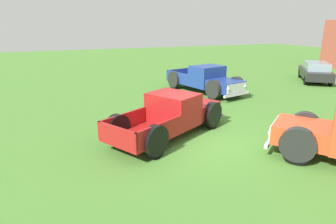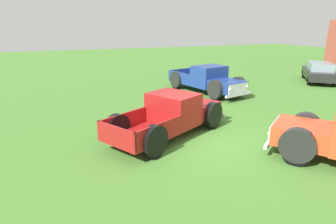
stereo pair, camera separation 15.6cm
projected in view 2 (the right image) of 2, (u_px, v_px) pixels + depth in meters
ground_plane at (204, 141)px, 9.96m from camera, size 80.00×80.00×0.00m
pickup_truck_foreground at (174, 114)px, 10.45m from camera, size 3.89×5.20×1.52m
pickup_truck_behind_right at (210, 80)px, 16.58m from camera, size 5.46×2.97×1.59m
sedan_distant_b at (319, 72)px, 19.89m from camera, size 4.22×3.90×1.37m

